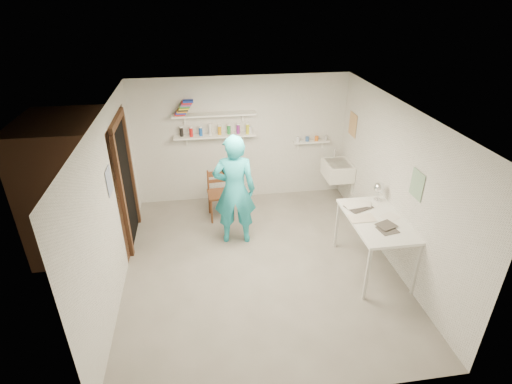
{
  "coord_description": "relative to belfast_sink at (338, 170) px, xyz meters",
  "views": [
    {
      "loc": [
        -0.78,
        -4.84,
        3.85
      ],
      "look_at": [
        0.0,
        0.4,
        1.05
      ],
      "focal_mm": 28.0,
      "sensor_mm": 36.0,
      "label": 1
    }
  ],
  "objects": [
    {
      "name": "floor",
      "position": [
        -1.75,
        -1.7,
        -0.71
      ],
      "size": [
        4.0,
        4.5,
        0.02
      ],
      "primitive_type": "cube",
      "color": "slate",
      "rests_on": "ground"
    },
    {
      "name": "ceiling",
      "position": [
        -1.75,
        -1.7,
        1.71
      ],
      "size": [
        4.0,
        4.5,
        0.02
      ],
      "primitive_type": "cube",
      "color": "silver",
      "rests_on": "wall_back"
    },
    {
      "name": "wall_back",
      "position": [
        -1.75,
        0.56,
        0.5
      ],
      "size": [
        4.0,
        0.02,
        2.4
      ],
      "primitive_type": "cube",
      "color": "silver",
      "rests_on": "ground"
    },
    {
      "name": "wall_front",
      "position": [
        -1.75,
        -3.96,
        0.5
      ],
      "size": [
        4.0,
        0.02,
        2.4
      ],
      "primitive_type": "cube",
      "color": "silver",
      "rests_on": "ground"
    },
    {
      "name": "wall_left",
      "position": [
        -3.76,
        -1.7,
        0.5
      ],
      "size": [
        0.02,
        4.5,
        2.4
      ],
      "primitive_type": "cube",
      "color": "silver",
      "rests_on": "ground"
    },
    {
      "name": "wall_right",
      "position": [
        0.26,
        -1.7,
        0.5
      ],
      "size": [
        0.02,
        4.5,
        2.4
      ],
      "primitive_type": "cube",
      "color": "silver",
      "rests_on": "ground"
    },
    {
      "name": "doorway_recess",
      "position": [
        -3.74,
        -0.65,
        0.3
      ],
      "size": [
        0.02,
        0.9,
        2.0
      ],
      "primitive_type": "cube",
      "color": "black",
      "rests_on": "wall_left"
    },
    {
      "name": "corridor_box",
      "position": [
        -4.45,
        -0.65,
        0.35
      ],
      "size": [
        1.4,
        1.5,
        2.1
      ],
      "primitive_type": "cube",
      "color": "brown",
      "rests_on": "ground"
    },
    {
      "name": "door_lintel",
      "position": [
        -3.72,
        -0.65,
        1.35
      ],
      "size": [
        0.06,
        1.05,
        0.1
      ],
      "primitive_type": "cube",
      "color": "brown",
      "rests_on": "wall_left"
    },
    {
      "name": "door_jamb_near",
      "position": [
        -3.72,
        -1.15,
        0.3
      ],
      "size": [
        0.06,
        0.1,
        2.0
      ],
      "primitive_type": "cube",
      "color": "brown",
      "rests_on": "ground"
    },
    {
      "name": "door_jamb_far",
      "position": [
        -3.72,
        -0.15,
        0.3
      ],
      "size": [
        0.06,
        0.1,
        2.0
      ],
      "primitive_type": "cube",
      "color": "brown",
      "rests_on": "ground"
    },
    {
      "name": "shelf_lower",
      "position": [
        -2.25,
        0.43,
        0.65
      ],
      "size": [
        1.5,
        0.22,
        0.03
      ],
      "primitive_type": "cube",
      "color": "white",
      "rests_on": "wall_back"
    },
    {
      "name": "shelf_upper",
      "position": [
        -2.25,
        0.43,
        1.05
      ],
      "size": [
        1.5,
        0.22,
        0.03
      ],
      "primitive_type": "cube",
      "color": "white",
      "rests_on": "wall_back"
    },
    {
      "name": "ledge_shelf",
      "position": [
        -0.4,
        0.47,
        0.42
      ],
      "size": [
        0.7,
        0.14,
        0.03
      ],
      "primitive_type": "cube",
      "color": "white",
      "rests_on": "wall_back"
    },
    {
      "name": "poster_left",
      "position": [
        -3.74,
        -1.65,
        0.85
      ],
      "size": [
        0.01,
        0.28,
        0.36
      ],
      "primitive_type": "cube",
      "color": "#334C7F",
      "rests_on": "wall_left"
    },
    {
      "name": "poster_right_a",
      "position": [
        0.24,
        0.1,
        0.85
      ],
      "size": [
        0.01,
        0.34,
        0.42
      ],
      "primitive_type": "cube",
      "color": "#995933",
      "rests_on": "wall_right"
    },
    {
      "name": "poster_right_b",
      "position": [
        0.24,
        -2.25,
        0.8
      ],
      "size": [
        0.01,
        0.3,
        0.38
      ],
      "primitive_type": "cube",
      "color": "#3F724C",
      "rests_on": "wall_right"
    },
    {
      "name": "belfast_sink",
      "position": [
        0.0,
        0.0,
        0.0
      ],
      "size": [
        0.48,
        0.6,
        0.3
      ],
      "primitive_type": "cube",
      "color": "white",
      "rests_on": "wall_right"
    },
    {
      "name": "man",
      "position": [
        -2.05,
        -0.98,
        0.23
      ],
      "size": [
        0.72,
        0.51,
        1.86
      ],
      "primitive_type": "imported",
      "rotation": [
        0.0,
        0.0,
        3.05
      ],
      "color": "#26B1C2",
      "rests_on": "ground"
    },
    {
      "name": "wall_clock",
      "position": [
        -2.07,
        -0.76,
        0.54
      ],
      "size": [
        0.34,
        0.07,
        0.33
      ],
      "primitive_type": "cylinder",
      "rotation": [
        1.57,
        0.0,
        -0.09
      ],
      "color": "beige",
      "rests_on": "man"
    },
    {
      "name": "wooden_chair",
      "position": [
        -2.23,
        -0.21,
        -0.22
      ],
      "size": [
        0.47,
        0.45,
        0.95
      ],
      "primitive_type": "cube",
      "rotation": [
        0.0,
        0.0,
        0.07
      ],
      "color": "brown",
      "rests_on": "ground"
    },
    {
      "name": "work_table",
      "position": [
        -0.11,
        -2.03,
        -0.26
      ],
      "size": [
        0.78,
        1.31,
        0.87
      ],
      "primitive_type": "cube",
      "color": "white",
      "rests_on": "ground"
    },
    {
      "name": "desk_lamp",
      "position": [
        0.11,
        -1.51,
        0.39
      ],
      "size": [
        0.16,
        0.16,
        0.16
      ],
      "primitive_type": "sphere",
      "color": "silver",
      "rests_on": "work_table"
    },
    {
      "name": "spray_cans",
      "position": [
        -2.25,
        0.43,
        0.75
      ],
      "size": [
        1.29,
        0.06,
        0.17
      ],
      "color": "black",
      "rests_on": "shelf_lower"
    },
    {
      "name": "book_stack",
      "position": [
        -2.77,
        0.43,
        1.19
      ],
      "size": [
        0.34,
        0.14,
        0.25
      ],
      "color": "red",
      "rests_on": "shelf_upper"
    },
    {
      "name": "ledge_pots",
      "position": [
        -0.4,
        0.47,
        0.48
      ],
      "size": [
        0.48,
        0.07,
        0.09
      ],
      "color": "silver",
      "rests_on": "ledge_shelf"
    },
    {
      "name": "papers",
      "position": [
        -0.11,
        -2.03,
        0.19
      ],
      "size": [
        0.3,
        0.22,
        0.03
      ],
      "color": "silver",
      "rests_on": "work_table"
    }
  ]
}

